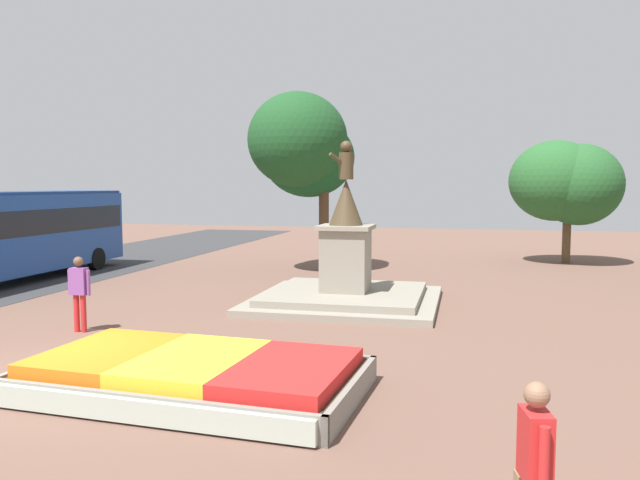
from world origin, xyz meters
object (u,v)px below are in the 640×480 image
object	(u,v)px
statue_monument	(346,278)
pedestrian_near_planter	(79,288)
flower_planter	(193,376)
pedestrian_with_handbag	(534,466)
city_bus	(10,230)

from	to	relation	value
statue_monument	pedestrian_near_planter	world-z (taller)	statue_monument
statue_monument	flower_planter	bearing A→B (deg)	-96.85
flower_planter	pedestrian_near_planter	bearing A→B (deg)	142.55
statue_monument	pedestrian_near_planter	bearing A→B (deg)	-137.95
pedestrian_with_handbag	pedestrian_near_planter	world-z (taller)	pedestrian_near_planter
flower_planter	pedestrian_near_planter	distance (m)	5.58
flower_planter	city_bus	size ratio (longest dim) A/B	0.54
statue_monument	city_bus	distance (m)	12.41
pedestrian_near_planter	flower_planter	bearing A→B (deg)	-37.45
pedestrian_with_handbag	pedestrian_near_planter	xyz separation A→B (m)	(-9.35, 7.14, 0.05)
statue_monument	city_bus	size ratio (longest dim) A/B	0.49
statue_monument	pedestrian_with_handbag	world-z (taller)	statue_monument
pedestrian_near_planter	pedestrian_with_handbag	bearing A→B (deg)	-37.38
city_bus	pedestrian_with_handbag	bearing A→B (deg)	-39.27
city_bus	pedestrian_with_handbag	size ratio (longest dim) A/B	6.11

